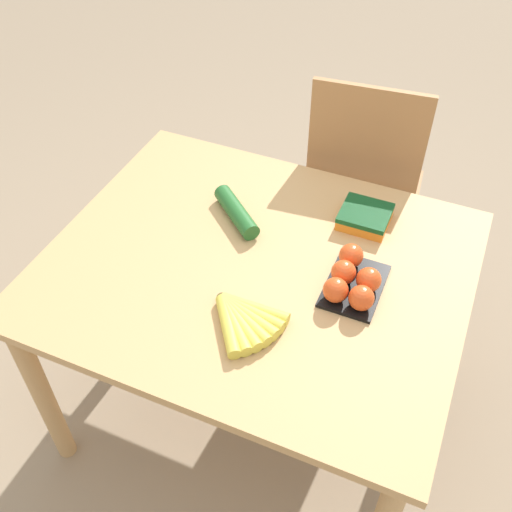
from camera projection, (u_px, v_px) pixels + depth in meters
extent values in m
plane|color=gray|center=(256.00, 403.00, 2.21)|extent=(12.00, 12.00, 0.00)
cube|color=tan|center=(256.00, 267.00, 1.70)|extent=(1.18, 0.98, 0.03)
cylinder|color=tan|center=(42.00, 394.00, 1.83)|extent=(0.06, 0.06, 0.71)
cylinder|color=tan|center=(177.00, 223.00, 2.39)|extent=(0.06, 0.06, 0.71)
cylinder|color=tan|center=(443.00, 303.00, 2.09)|extent=(0.06, 0.06, 0.71)
cube|color=#A87547|center=(363.00, 193.00, 2.35)|extent=(0.46, 0.44, 0.03)
cube|color=#A87547|center=(363.00, 160.00, 2.02)|extent=(0.39, 0.06, 0.55)
cylinder|color=#A87547|center=(405.00, 220.00, 2.60)|extent=(0.04, 0.04, 0.45)
cylinder|color=#A87547|center=(324.00, 204.00, 2.67)|extent=(0.04, 0.04, 0.45)
cylinder|color=#A87547|center=(393.00, 274.00, 2.37)|extent=(0.04, 0.04, 0.45)
cylinder|color=#A87547|center=(305.00, 255.00, 2.44)|extent=(0.04, 0.04, 0.45)
sphere|color=brown|center=(222.00, 298.00, 1.57)|extent=(0.03, 0.03, 0.03)
cylinder|color=#DBCC47|center=(228.00, 326.00, 1.51)|extent=(0.14, 0.17, 0.04)
cylinder|color=#DBCC47|center=(234.00, 324.00, 1.51)|extent=(0.16, 0.16, 0.04)
cylinder|color=#DBCC47|center=(239.00, 322.00, 1.52)|extent=(0.17, 0.14, 0.04)
cylinder|color=#DBCC47|center=(244.00, 320.00, 1.52)|extent=(0.18, 0.12, 0.04)
cylinder|color=#DBCC47|center=(248.00, 317.00, 1.53)|extent=(0.19, 0.09, 0.04)
cylinder|color=#DBCC47|center=(252.00, 313.00, 1.54)|extent=(0.19, 0.07, 0.04)
cylinder|color=#DBCC47|center=(255.00, 309.00, 1.55)|extent=(0.19, 0.04, 0.04)
cube|color=black|center=(354.00, 286.00, 1.62)|extent=(0.15, 0.22, 0.01)
sphere|color=#DB4C1E|center=(336.00, 290.00, 1.56)|extent=(0.07, 0.07, 0.07)
sphere|color=#DB4C1E|center=(361.00, 298.00, 1.54)|extent=(0.07, 0.07, 0.07)
sphere|color=#DB4C1E|center=(344.00, 272.00, 1.61)|extent=(0.07, 0.07, 0.07)
sphere|color=#DB4C1E|center=(369.00, 280.00, 1.59)|extent=(0.07, 0.07, 0.07)
sphere|color=#DB4C1E|center=(351.00, 256.00, 1.65)|extent=(0.07, 0.07, 0.07)
cube|color=orange|center=(365.00, 217.00, 1.80)|extent=(0.14, 0.14, 0.05)
cube|color=#145123|center=(366.00, 213.00, 1.79)|extent=(0.15, 0.14, 0.02)
cylinder|color=#236028|center=(236.00, 212.00, 1.81)|extent=(0.20, 0.18, 0.05)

